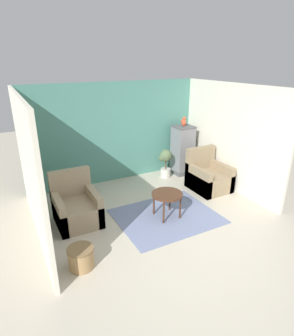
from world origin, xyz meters
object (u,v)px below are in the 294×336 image
at_px(armchair_right, 208,177).
at_px(coffee_table, 167,196).
at_px(birdcage, 182,150).
at_px(parrot, 184,122).
at_px(potted_plant, 166,160).
at_px(wicker_basket, 81,257).
at_px(armchair_left, 76,208).

bearing_deg(armchair_right, coffee_table, -157.46).
relative_size(coffee_table, birdcage, 0.47).
height_order(parrot, potted_plant, parrot).
relative_size(birdcage, potted_plant, 1.72).
height_order(armchair_right, birdcage, birdcage).
bearing_deg(birdcage, wicker_basket, -145.11).
bearing_deg(birdcage, armchair_left, -160.36).
height_order(coffee_table, armchair_left, armchair_left).
bearing_deg(armchair_left, wicker_basket, -102.43).
bearing_deg(parrot, birdcage, -90.00).
distance_m(coffee_table, armchair_left, 1.72).
relative_size(parrot, potted_plant, 0.34).
bearing_deg(parrot, armchair_right, -92.94).
relative_size(armchair_left, armchair_right, 1.00).
relative_size(parrot, wicker_basket, 0.64).
xyz_separation_m(coffee_table, potted_plant, (1.03, 1.72, 0.00)).
xyz_separation_m(parrot, wicker_basket, (-3.45, -2.41, -1.22)).
xyz_separation_m(birdcage, wicker_basket, (-3.45, -2.41, -0.45)).
xyz_separation_m(armchair_left, parrot, (3.17, 1.13, 1.10)).
bearing_deg(armchair_right, wicker_basket, -159.66).
height_order(coffee_table, potted_plant, potted_plant).
bearing_deg(potted_plant, birdcage, 6.28).
bearing_deg(armchair_right, birdcage, 87.05).
relative_size(armchair_left, wicker_basket, 2.41).
bearing_deg(wicker_basket, armchair_left, 77.57).
bearing_deg(parrot, coffee_table, -131.60).
bearing_deg(coffee_table, birdcage, 48.36).
height_order(armchair_left, armchair_right, same).
bearing_deg(armchair_right, armchair_left, 179.67).
xyz_separation_m(coffee_table, armchair_right, (1.53, 0.63, -0.16)).
bearing_deg(wicker_basket, coffee_table, 18.50).
bearing_deg(potted_plant, wicker_basket, -141.01).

